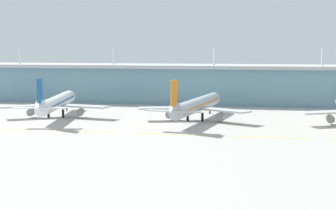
{
  "coord_description": "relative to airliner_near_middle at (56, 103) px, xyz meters",
  "views": [
    {
      "loc": [
        34.48,
        -191.12,
        31.41
      ],
      "look_at": [
        -10.48,
        35.21,
        7.0
      ],
      "focal_mm": 60.02,
      "sensor_mm": 36.0,
      "label": 1
    }
  ],
  "objects": [
    {
      "name": "taxiway_stripe_centre",
      "position": [
        58.79,
        -37.71,
        -6.44
      ],
      "size": [
        28.0,
        0.7,
        0.04
      ],
      "primitive_type": "cube",
      "color": "yellow",
      "rests_on": "ground"
    },
    {
      "name": "airliner_near_middle",
      "position": [
        0.0,
        0.0,
        0.0
      ],
      "size": [
        47.97,
        69.16,
        18.9
      ],
      "color": "white",
      "rests_on": "ground"
    },
    {
      "name": "taxiway_stripe_mid_west",
      "position": [
        24.79,
        -37.71,
        -6.44
      ],
      "size": [
        28.0,
        0.7,
        0.04
      ],
      "primitive_type": "cube",
      "color": "yellow",
      "rests_on": "ground"
    },
    {
      "name": "airliner_center",
      "position": [
        62.15,
        0.69,
        0.0
      ],
      "size": [
        48.44,
        71.21,
        18.9
      ],
      "color": "#ADB2BC",
      "rests_on": "ground"
    },
    {
      "name": "terminal_building",
      "position": [
        61.79,
        74.19,
        4.26
      ],
      "size": [
        288.0,
        34.0,
        30.02
      ],
      "color": "#6693A8",
      "rests_on": "ground"
    },
    {
      "name": "taxiway_stripe_mid_east",
      "position": [
        92.79,
        -37.71,
        -6.44
      ],
      "size": [
        28.0,
        0.7,
        0.04
      ],
      "primitive_type": "cube",
      "color": "yellow",
      "rests_on": "ground"
    },
    {
      "name": "ground_plane",
      "position": [
        61.79,
        -40.5,
        -6.46
      ],
      "size": [
        600.0,
        600.0,
        0.0
      ],
      "primitive_type": "plane",
      "color": "#A8A59E"
    }
  ]
}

